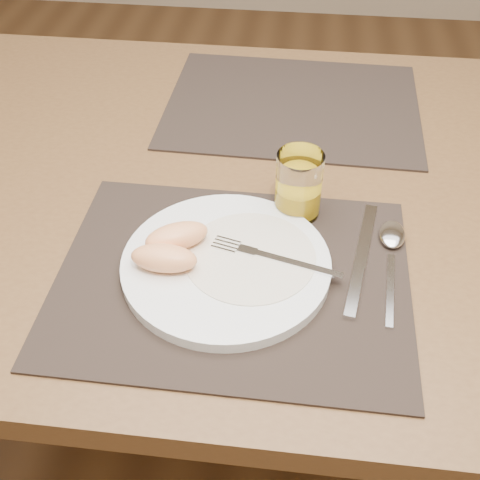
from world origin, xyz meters
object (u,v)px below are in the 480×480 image
(table, at_px, (268,218))
(spoon, at_px, (392,242))
(placemat_near, at_px, (233,277))
(knife, at_px, (359,267))
(placemat_far, at_px, (293,105))
(juice_glass, at_px, (298,188))
(plate, at_px, (226,264))
(fork, at_px, (265,255))

(table, bearing_deg, spoon, -37.74)
(placemat_near, distance_m, knife, 0.17)
(placemat_far, distance_m, juice_glass, 0.31)
(plate, bearing_deg, placemat_far, 81.55)
(placemat_far, bearing_deg, fork, -92.03)
(table, height_order, spoon, spoon)
(placemat_far, xyz_separation_m, plate, (-0.06, -0.43, 0.01))
(knife, height_order, juice_glass, juice_glass)
(placemat_far, bearing_deg, spoon, -66.83)
(knife, xyz_separation_m, spoon, (0.04, 0.05, 0.00))
(table, xyz_separation_m, fork, (0.01, -0.20, 0.11))
(spoon, bearing_deg, fork, -160.72)
(table, xyz_separation_m, juice_glass, (0.05, -0.08, 0.13))
(spoon, bearing_deg, juice_glass, 157.40)
(table, distance_m, juice_glass, 0.16)
(placemat_far, bearing_deg, juice_glass, -85.94)
(knife, xyz_separation_m, juice_glass, (-0.09, 0.10, 0.04))
(fork, relative_size, juice_glass, 1.77)
(placemat_far, distance_m, spoon, 0.39)
(knife, distance_m, juice_glass, 0.14)
(table, distance_m, placemat_near, 0.24)
(fork, xyz_separation_m, spoon, (0.17, 0.06, -0.01))
(placemat_near, height_order, plate, plate)
(placemat_near, bearing_deg, fork, 32.71)
(fork, distance_m, knife, 0.12)
(placemat_far, distance_m, fork, 0.42)
(fork, height_order, juice_glass, juice_glass)
(fork, distance_m, spoon, 0.18)
(placemat_far, height_order, fork, fork)
(fork, xyz_separation_m, juice_glass, (0.04, 0.11, 0.03))
(placemat_far, height_order, juice_glass, juice_glass)
(table, relative_size, fork, 8.09)
(fork, bearing_deg, table, 92.70)
(placemat_far, height_order, plate, plate)
(placemat_near, xyz_separation_m, placemat_far, (0.05, 0.44, 0.00))
(spoon, height_order, juice_glass, juice_glass)
(table, relative_size, placemat_far, 3.11)
(knife, bearing_deg, juice_glass, 129.89)
(placemat_far, relative_size, plate, 1.67)
(spoon, bearing_deg, placemat_near, -157.96)
(plate, bearing_deg, knife, 7.18)
(plate, xyz_separation_m, knife, (0.17, 0.02, -0.01))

